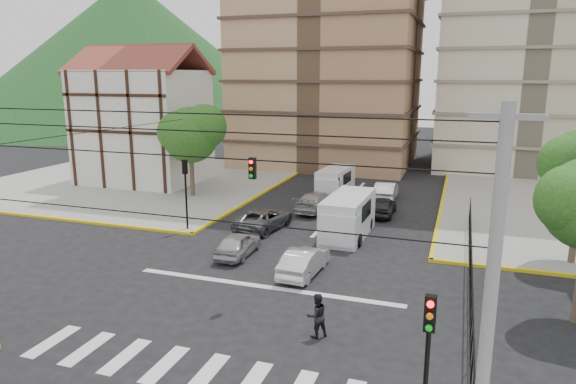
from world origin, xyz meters
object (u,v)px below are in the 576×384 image
at_px(pedestrian_crosswalk, 317,315).
at_px(traffic_light_se, 428,351).
at_px(traffic_light_nw, 186,183).
at_px(car_silver_front_left, 238,244).
at_px(van_left_lane, 335,183).
at_px(car_white_front_right, 304,261).
at_px(van_right_lane, 347,218).

bearing_deg(pedestrian_crosswalk, traffic_light_se, 85.85).
relative_size(traffic_light_nw, car_silver_front_left, 1.15).
bearing_deg(van_left_lane, car_silver_front_left, -91.04).
bearing_deg(car_white_front_right, pedestrian_crosswalk, 114.69).
relative_size(traffic_light_se, traffic_light_nw, 1.00).
relative_size(traffic_light_se, car_white_front_right, 1.09).
bearing_deg(pedestrian_crosswalk, van_left_lane, -120.56).
height_order(traffic_light_se, pedestrian_crosswalk, traffic_light_se).
xyz_separation_m(car_silver_front_left, pedestrian_crosswalk, (6.46, -7.18, 0.20)).
relative_size(traffic_light_se, pedestrian_crosswalk, 2.57).
relative_size(van_right_lane, car_silver_front_left, 1.48).
relative_size(traffic_light_nw, van_left_lane, 0.88).
height_order(van_left_lane, car_white_front_right, van_left_lane).
bearing_deg(car_silver_front_left, traffic_light_nw, -34.17).
xyz_separation_m(van_right_lane, van_left_lane, (-3.34, 10.52, -0.16)).
xyz_separation_m(traffic_light_nw, van_right_lane, (9.78, 1.93, -1.88)).
height_order(van_right_lane, pedestrian_crosswalk, van_right_lane).
xyz_separation_m(van_left_lane, pedestrian_crosswalk, (4.91, -22.72, -0.21)).
height_order(traffic_light_se, van_left_lane, traffic_light_se).
bearing_deg(traffic_light_se, car_white_front_right, 120.46).
xyz_separation_m(car_silver_front_left, car_white_front_right, (4.19, -1.42, 0.01)).
height_order(traffic_light_se, car_white_front_right, traffic_light_se).
bearing_deg(van_right_lane, pedestrian_crosswalk, -80.74).
bearing_deg(traffic_light_se, van_left_lane, 108.08).
relative_size(traffic_light_nw, van_right_lane, 0.77).
xyz_separation_m(traffic_light_nw, car_white_front_right, (9.08, -4.52, -2.44)).
bearing_deg(traffic_light_nw, traffic_light_se, -45.00).
xyz_separation_m(van_right_lane, pedestrian_crosswalk, (1.57, -12.21, -0.38)).
height_order(car_silver_front_left, pedestrian_crosswalk, pedestrian_crosswalk).
distance_m(van_left_lane, car_white_front_right, 17.18).
distance_m(traffic_light_nw, car_white_front_right, 10.43).
height_order(van_left_lane, pedestrian_crosswalk, van_left_lane).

